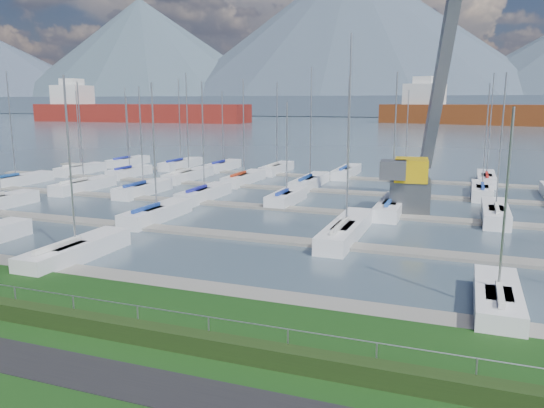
% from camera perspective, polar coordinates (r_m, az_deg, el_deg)
% --- Properties ---
extents(path, '(160.00, 2.00, 0.04)m').
position_cam_1_polar(path, '(18.73, -16.89, -17.46)').
color(path, black).
rests_on(path, grass).
extents(water, '(800.00, 540.00, 0.20)m').
position_cam_1_polar(water, '(276.29, 18.30, 8.54)').
color(water, '#445663').
extents(hedge, '(80.00, 0.70, 0.70)m').
position_cam_1_polar(hedge, '(20.47, -12.46, -13.62)').
color(hedge, '#1E3112').
rests_on(hedge, grass).
extents(fence, '(80.00, 0.04, 0.04)m').
position_cam_1_polar(fence, '(20.44, -11.94, -11.04)').
color(fence, '#96999E').
rests_on(fence, grass).
extents(foothill, '(900.00, 80.00, 12.00)m').
position_cam_1_polar(foothill, '(346.11, 18.83, 9.95)').
color(foothill, '#455265').
rests_on(foothill, water).
extents(mountains, '(1190.00, 360.00, 115.00)m').
position_cam_1_polar(mountains, '(422.28, 20.53, 15.47)').
color(mountains, '#445063').
rests_on(mountains, water).
extents(docks, '(90.00, 41.60, 0.25)m').
position_cam_1_polar(docks, '(44.12, 6.30, -0.85)').
color(docks, gray).
rests_on(docks, water).
extents(crane, '(6.09, 13.23, 22.35)m').
position_cam_1_polar(crane, '(45.69, 15.59, 6.25)').
color(crane, '#53575A').
rests_on(crane, water).
extents(cargo_ship_west, '(100.79, 22.57, 21.50)m').
position_cam_1_polar(cargo_ship_west, '(249.52, -14.92, 9.42)').
color(cargo_ship_west, maroon).
rests_on(cargo_ship_west, water).
extents(cargo_ship_mid, '(110.32, 48.28, 21.50)m').
position_cam_1_polar(cargo_ship_mid, '(227.54, 24.06, 8.71)').
color(cargo_ship_mid, brown).
rests_on(cargo_ship_mid, water).
extents(sailboat_fleet, '(74.77, 50.14, 13.58)m').
position_cam_1_polar(sailboat_fleet, '(48.44, 4.47, 6.95)').
color(sailboat_fleet, navy).
rests_on(sailboat_fleet, water).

